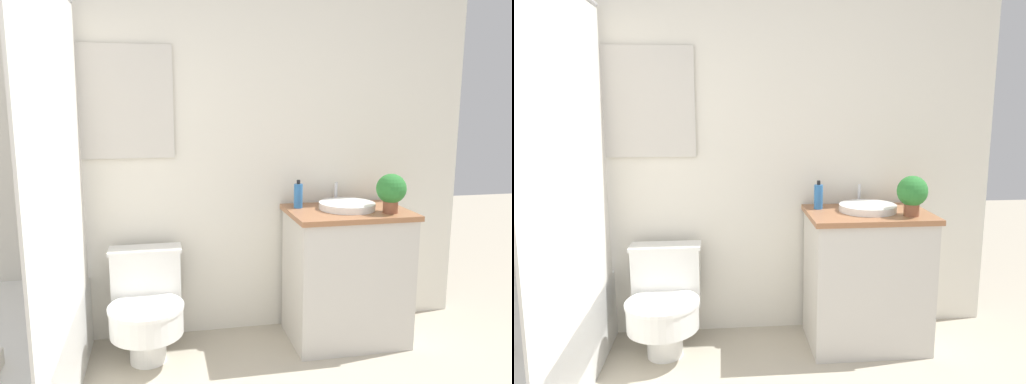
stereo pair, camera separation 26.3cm
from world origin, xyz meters
TOP-DOWN VIEW (x-y plane):
  - wall_back at (-0.01, 2.14)m, footprint 3.44×0.07m
  - shower_area at (-0.92, 1.40)m, footprint 0.57×1.43m
  - toilet at (-0.33, 1.85)m, footprint 0.42×0.53m
  - vanity at (0.86, 1.85)m, footprint 0.71×0.50m
  - sink at (0.86, 1.87)m, footprint 0.33×0.37m
  - soap_bottle at (0.58, 1.96)m, footprint 0.05×0.05m
  - potted_plant at (1.07, 1.73)m, footprint 0.17×0.17m

SIDE VIEW (x-z plane):
  - shower_area at x=-0.92m, z-range -0.71..1.27m
  - toilet at x=-0.33m, z-range 0.01..0.61m
  - vanity at x=0.86m, z-range 0.00..0.81m
  - sink at x=0.86m, z-range 0.77..0.90m
  - soap_bottle at x=0.58m, z-range 0.80..0.97m
  - potted_plant at x=1.07m, z-range 0.83..1.06m
  - wall_back at x=-0.01m, z-range 0.00..2.50m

